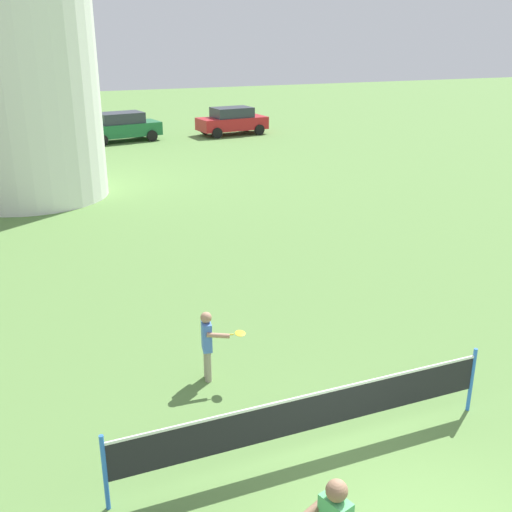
# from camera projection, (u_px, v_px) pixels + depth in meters

# --- Properties ---
(tennis_net) EXTENTS (5.72, 0.06, 1.10)m
(tennis_net) POSITION_uv_depth(u_px,v_px,m) (310.00, 413.00, 8.44)
(tennis_net) COLOR blue
(tennis_net) RESTS_ON ground_plane
(player_far) EXTENTS (0.72, 0.61, 1.28)m
(player_far) POSITION_uv_depth(u_px,v_px,m) (208.00, 342.00, 10.29)
(player_far) COLOR #9E937F
(player_far) RESTS_ON ground_plane
(parked_car_green) EXTENTS (4.34, 2.41, 1.56)m
(parked_car_green) POSITION_uv_depth(u_px,v_px,m) (121.00, 126.00, 33.07)
(parked_car_green) COLOR #1E6638
(parked_car_green) RESTS_ON ground_plane
(parked_car_red) EXTENTS (4.12, 2.20, 1.56)m
(parked_car_red) POSITION_uv_depth(u_px,v_px,m) (232.00, 121.00, 35.27)
(parked_car_red) COLOR red
(parked_car_red) RESTS_ON ground_plane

